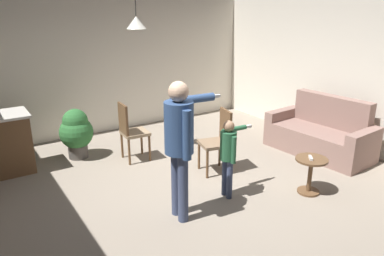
# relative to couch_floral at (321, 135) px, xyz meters

# --- Properties ---
(ground) EXTENTS (7.68, 7.68, 0.00)m
(ground) POSITION_rel_couch_floral_xyz_m (-2.58, 0.08, -0.33)
(ground) COLOR gray
(wall_back) EXTENTS (6.40, 0.10, 2.70)m
(wall_back) POSITION_rel_couch_floral_xyz_m (-2.58, 3.28, 1.02)
(wall_back) COLOR silver
(wall_back) RESTS_ON ground
(wall_right) EXTENTS (0.10, 6.40, 2.70)m
(wall_right) POSITION_rel_couch_floral_xyz_m (0.62, 0.08, 1.02)
(wall_right) COLOR silver
(wall_right) RESTS_ON ground
(couch_floral) EXTENTS (0.98, 1.86, 1.00)m
(couch_floral) POSITION_rel_couch_floral_xyz_m (0.00, 0.00, 0.00)
(couch_floral) COLOR #8C6B60
(couch_floral) RESTS_ON ground
(side_table_by_couch) EXTENTS (0.44, 0.44, 0.52)m
(side_table_by_couch) POSITION_rel_couch_floral_xyz_m (-1.35, -0.90, -0.00)
(side_table_by_couch) COLOR brown
(side_table_by_couch) RESTS_ON ground
(person_adult) EXTENTS (0.86, 0.50, 1.72)m
(person_adult) POSITION_rel_couch_floral_xyz_m (-3.19, -0.45, 0.74)
(person_adult) COLOR #384260
(person_adult) RESTS_ON ground
(person_child) EXTENTS (0.58, 0.32, 1.10)m
(person_child) POSITION_rel_couch_floral_xyz_m (-2.37, -0.35, 0.35)
(person_child) COLOR #384260
(person_child) RESTS_ON ground
(dining_chair_by_counter) EXTENTS (0.51, 0.51, 1.00)m
(dining_chair_by_counter) POSITION_rel_couch_floral_xyz_m (-1.99, 0.37, 0.21)
(dining_chair_by_counter) COLOR brown
(dining_chair_by_counter) RESTS_ON ground
(dining_chair_near_wall) EXTENTS (0.45, 0.45, 1.00)m
(dining_chair_near_wall) POSITION_rel_couch_floral_xyz_m (-2.95, 1.53, 0.21)
(dining_chair_near_wall) COLOR brown
(dining_chair_near_wall) RESTS_ON ground
(potted_plant_corner) EXTENTS (0.57, 0.57, 0.87)m
(potted_plant_corner) POSITION_rel_couch_floral_xyz_m (-3.68, 2.14, 0.15)
(potted_plant_corner) COLOR #4C4742
(potted_plant_corner) RESTS_ON ground
(spare_remote_on_table) EXTENTS (0.11, 0.12, 0.04)m
(spare_remote_on_table) POSITION_rel_couch_floral_xyz_m (-1.39, -0.91, 0.21)
(spare_remote_on_table) COLOR white
(spare_remote_on_table) RESTS_ON side_table_by_couch
(ceiling_light_pendant) EXTENTS (0.32, 0.32, 0.55)m
(ceiling_light_pendant) POSITION_rel_couch_floral_xyz_m (-2.67, 1.73, 1.92)
(ceiling_light_pendant) COLOR silver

